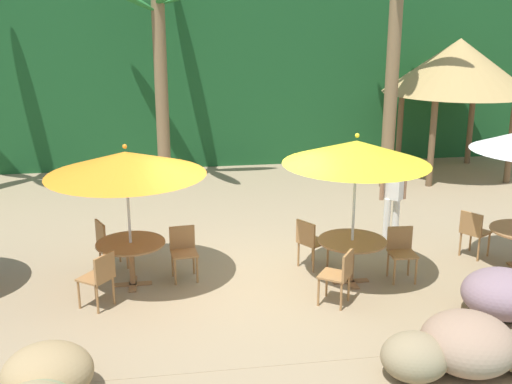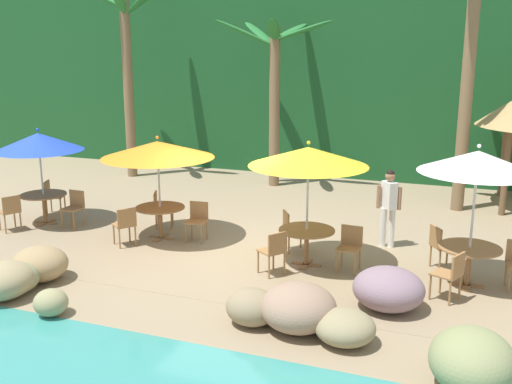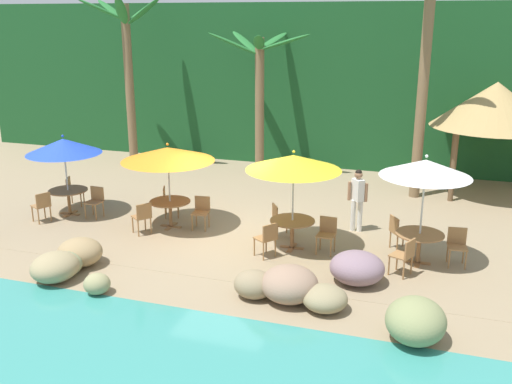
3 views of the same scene
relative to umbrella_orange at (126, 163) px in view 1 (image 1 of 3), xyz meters
The scene contains 18 objects.
ground_plane 2.64m from the umbrella_orange, ahead, with size 120.00×120.00×0.00m, color #937F60.
terrace_deck 2.64m from the umbrella_orange, ahead, with size 18.00×5.20×0.01m.
foliage_backdrop 9.11m from the umbrella_orange, 79.27° to the left, with size 28.00×2.40×6.00m.
rock_seawall 4.15m from the umbrella_orange, 57.04° to the right, with size 15.16×3.17×0.79m.
umbrella_orange is the anchor object (origin of this frame).
dining_table_orange 1.42m from the umbrella_orange, 12.34° to the left, with size 1.10×1.10×0.74m.
chair_orange_seaward 1.75m from the umbrella_orange, 11.75° to the left, with size 0.46×0.47×0.87m.
chair_orange_inland 1.75m from the umbrella_orange, 119.97° to the left, with size 0.56×0.56×0.87m.
chair_orange_left 1.75m from the umbrella_orange, 120.64° to the right, with size 0.59×0.59×0.87m.
umbrella_yellow 3.55m from the umbrella_orange, ahead, with size 2.30×2.30×2.48m.
dining_table_yellow 3.82m from the umbrella_orange, ahead, with size 1.10×1.10×0.74m.
chair_yellow_seaward 4.65m from the umbrella_orange, ahead, with size 0.45×0.45×0.87m.
chair_yellow_inland 3.36m from the umbrella_orange, ahead, with size 0.59×0.58×0.87m.
chair_yellow_left 3.66m from the umbrella_orange, 21.03° to the right, with size 0.59×0.59×0.87m.
chair_white_inland 6.19m from the umbrella_orange, ahead, with size 0.59×0.58×0.87m.
palm_tree_second 6.14m from the umbrella_orange, 84.10° to the left, with size 3.46×3.59×5.04m.
palapa_hut 10.20m from the umbrella_orange, 35.44° to the left, with size 3.87×3.87×3.59m.
waiter_in_white 5.10m from the umbrella_orange, 14.43° to the left, with size 0.52×0.39×1.70m.
Camera 1 is at (-1.15, -9.32, 4.30)m, focal length 43.53 mm.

